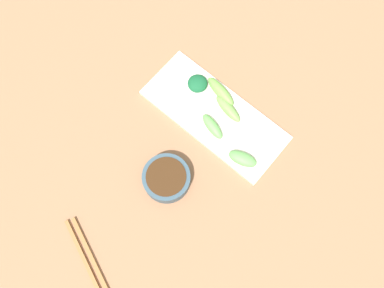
% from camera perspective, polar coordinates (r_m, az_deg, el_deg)
% --- Properties ---
extents(tabletop, '(2.10, 2.10, 0.02)m').
position_cam_1_polar(tabletop, '(0.97, 0.92, -0.30)').
color(tabletop, '#976749').
rests_on(tabletop, ground).
extents(sauce_bowl, '(0.11, 0.11, 0.04)m').
position_cam_1_polar(sauce_bowl, '(0.92, -3.40, -4.95)').
color(sauce_bowl, '#344B5A').
rests_on(sauce_bowl, tabletop).
extents(serving_plate, '(0.15, 0.35, 0.01)m').
position_cam_1_polar(serving_plate, '(0.98, 3.18, 4.06)').
color(serving_plate, silver).
rests_on(serving_plate, tabletop).
extents(broccoli_stalk_0, '(0.04, 0.09, 0.03)m').
position_cam_1_polar(broccoli_stalk_0, '(0.98, 4.02, 7.33)').
color(broccoli_stalk_0, '#70B548').
rests_on(broccoli_stalk_0, serving_plate).
extents(broccoli_leafy_1, '(0.05, 0.05, 0.02)m').
position_cam_1_polar(broccoli_leafy_1, '(0.99, 0.78, 8.46)').
color(broccoli_leafy_1, '#175731').
rests_on(broccoli_leafy_1, serving_plate).
extents(broccoli_stalk_2, '(0.04, 0.09, 0.02)m').
position_cam_1_polar(broccoli_stalk_2, '(0.97, 5.30, 4.74)').
color(broccoli_stalk_2, '#70A34C').
rests_on(broccoli_stalk_2, serving_plate).
extents(broccoli_stalk_3, '(0.05, 0.07, 0.02)m').
position_cam_1_polar(broccoli_stalk_3, '(0.93, 7.10, -2.05)').
color(broccoli_stalk_3, '#60A051').
rests_on(broccoli_stalk_3, serving_plate).
extents(broccoli_stalk_4, '(0.04, 0.08, 0.02)m').
position_cam_1_polar(broccoli_stalk_4, '(0.95, 2.88, 2.44)').
color(broccoli_stalk_4, '#65AE54').
rests_on(broccoli_stalk_4, serving_plate).
extents(chopsticks, '(0.10, 0.22, 0.01)m').
position_cam_1_polar(chopsticks, '(0.94, -13.77, -16.38)').
color(chopsticks, olive).
rests_on(chopsticks, tabletop).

